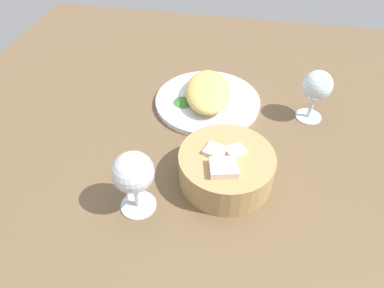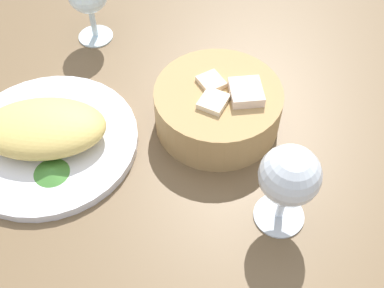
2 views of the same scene
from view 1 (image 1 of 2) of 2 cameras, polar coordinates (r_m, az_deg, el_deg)
name	(u,v)px [view 1 (image 1 of 2)]	position (r cm, az deg, el deg)	size (l,w,h in cm)	color
ground_plane	(210,158)	(77.07, 2.97, -2.27)	(140.00, 140.00, 2.00)	brown
plate	(208,101)	(89.63, 2.54, 6.91)	(26.26, 26.26, 1.40)	silver
omelette	(208,91)	(87.82, 2.60, 8.52)	(17.85, 11.14, 4.77)	tan
lettuce_garnish	(183,101)	(87.74, -1.46, 7.01)	(4.98, 4.98, 1.03)	#428233
bread_basket	(226,168)	(69.20, 5.50, -3.81)	(18.67, 18.67, 8.17)	tan
wine_glass_near	(133,175)	(61.45, -9.48, -4.93)	(7.52, 7.52, 13.18)	silver
wine_glass_far	(317,88)	(85.44, 19.55, 8.58)	(6.85, 6.85, 12.62)	silver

